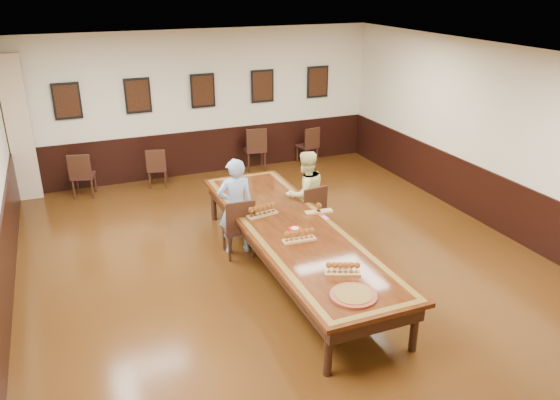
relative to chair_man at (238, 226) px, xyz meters
name	(u,v)px	position (x,y,z in m)	size (l,w,h in m)	color
floor	(292,272)	(0.59, -0.85, -0.51)	(8.00, 10.00, 0.02)	black
ceiling	(294,59)	(0.59, -0.85, 2.71)	(8.00, 10.00, 0.02)	white
wall_back	(203,104)	(0.59, 4.16, 1.10)	(8.00, 0.02, 3.20)	beige
wall_right	(510,143)	(4.60, -0.85, 1.10)	(0.02, 10.00, 3.20)	beige
chair_man	(238,226)	(0.00, 0.00, 0.00)	(0.47, 0.51, 1.01)	black
chair_woman	(308,210)	(1.34, 0.18, -0.02)	(0.45, 0.50, 0.97)	black
spare_chair_a	(83,174)	(-2.12, 3.65, -0.03)	(0.44, 0.48, 0.95)	black
spare_chair_b	(157,167)	(-0.61, 3.64, -0.07)	(0.41, 0.44, 0.87)	black
spare_chair_c	(255,148)	(1.72, 3.93, 0.00)	(0.48, 0.52, 1.02)	black
spare_chair_d	(307,145)	(3.05, 3.86, -0.05)	(0.42, 0.46, 0.90)	black
person_man	(236,206)	(0.01, 0.11, 0.30)	(0.59, 0.39, 1.61)	#4974B7
person_woman	(305,194)	(1.33, 0.28, 0.26)	(0.75, 0.59, 1.52)	#F1ED96
pink_phone	(325,218)	(1.19, -0.74, 0.25)	(0.07, 0.14, 0.01)	#FA539E
curtain	(19,129)	(-3.16, 3.97, 0.95)	(0.45, 0.18, 2.90)	tan
wainscoting	(293,242)	(0.59, -0.85, 0.00)	(8.00, 10.00, 1.00)	black
conference_table	(293,236)	(0.59, -0.85, 0.11)	(1.40, 5.00, 0.76)	black
posters	(203,91)	(0.59, 4.09, 1.40)	(6.14, 0.04, 0.74)	black
flight_a	(262,210)	(0.32, -0.28, 0.33)	(0.53, 0.24, 0.19)	#9F7642
flight_b	(319,208)	(1.19, -0.51, 0.32)	(0.46, 0.19, 0.17)	#9F7642
flight_c	(299,236)	(0.49, -1.31, 0.33)	(0.49, 0.17, 0.18)	#9F7642
flight_d	(343,269)	(0.62, -2.36, 0.32)	(0.47, 0.30, 0.17)	#9F7642
red_plate_grp	(295,229)	(0.59, -0.94, 0.26)	(0.20, 0.20, 0.03)	red
carved_platter	(353,296)	(0.48, -2.88, 0.27)	(0.71, 0.71, 0.04)	#5F1E13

